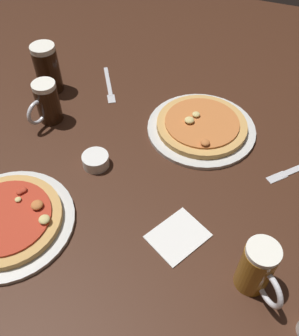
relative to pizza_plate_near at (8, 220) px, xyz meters
The scene contains 10 objects.
ground_plane 0.39m from the pizza_plate_near, 46.73° to the left, with size 2.40×2.40×0.03m, color #3D2114.
pizza_plate_near is the anchor object (origin of this frame).
pizza_plate_far 0.62m from the pizza_plate_near, 54.98° to the left, with size 0.34×0.34×0.05m.
beer_mug_dark 0.60m from the pizza_plate_near, ahead, with size 0.10×0.11×0.14m.
beer_mug_amber 0.40m from the pizza_plate_near, 106.06° to the left, with size 0.07×0.12×0.14m.
beer_mug_pale 0.57m from the pizza_plate_near, 110.32° to the left, with size 0.12×0.11×0.17m.
ramekin_butter 0.28m from the pizza_plate_near, 66.15° to the left, with size 0.08×0.08×0.04m, color white.
napkin_folded 0.42m from the pizza_plate_near, 16.06° to the left, with size 0.11×0.13×0.01m, color white.
fork_left 0.61m from the pizza_plate_near, 91.24° to the left, with size 0.13×0.19×0.01m.
knife_right 0.79m from the pizza_plate_near, 34.37° to the left, with size 0.16×0.17×0.01m.
Camera 1 is at (0.24, -0.63, 0.79)m, focal length 39.24 mm.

